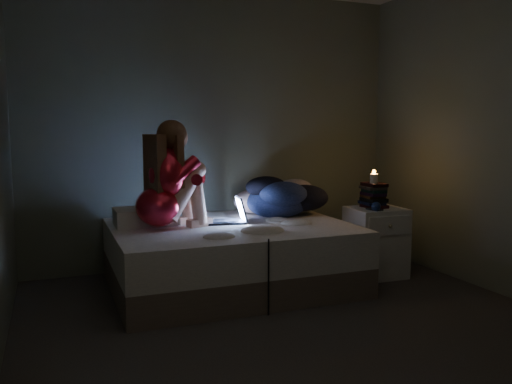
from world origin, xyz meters
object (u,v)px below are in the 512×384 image
bed (231,256)px  laptop (225,209)px  nightstand (376,242)px  candle (374,176)px  phone (375,209)px  woman (157,175)px

bed → laptop: 0.39m
nightstand → candle: (-0.01, 0.04, 0.58)m
laptop → candle: (1.32, -0.20, 0.25)m
bed → nightstand: (1.30, -0.16, 0.04)m
laptop → nightstand: laptop is taller
laptop → bed: bearing=-69.9°
bed → laptop: (-0.02, 0.09, 0.38)m
laptop → phone: size_ratio=2.34×
phone → bed: bearing=152.5°
nightstand → candle: size_ratio=7.68×
bed → woman: woman is taller
woman → candle: size_ratio=10.76×
bed → phone: 1.30m
bed → nightstand: bearing=-6.8°
bed → candle: 1.45m
laptop → candle: size_ratio=4.09×
phone → woman: bearing=156.3°
laptop → nightstand: (1.33, -0.25, -0.33)m
nightstand → phone: 0.34m
laptop → nightstand: bearing=-3.6°
nightstand → candle: 0.59m
bed → candle: candle is taller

